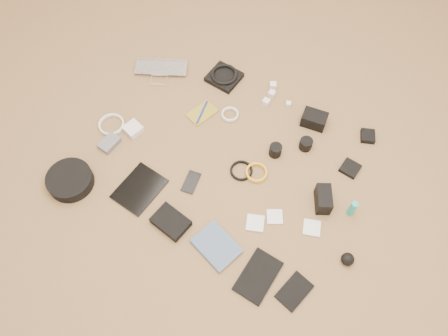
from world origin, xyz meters
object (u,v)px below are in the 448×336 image
at_px(dslr_camera, 314,119).
at_px(headphone_case, 70,180).
at_px(tablet, 140,189).
at_px(laptop, 160,74).
at_px(paperback, 204,257).
at_px(phone, 191,182).

relative_size(dslr_camera, headphone_case, 0.57).
bearing_deg(tablet, laptop, 120.89).
height_order(laptop, paperback, laptop).
xyz_separation_m(laptop, headphone_case, (-0.07, -0.75, 0.02)).
distance_m(laptop, tablet, 0.70).
xyz_separation_m(laptop, tablet, (0.24, -0.65, -0.01)).
bearing_deg(paperback, phone, 58.12).
height_order(dslr_camera, headphone_case, dslr_camera).
xyz_separation_m(laptop, dslr_camera, (0.86, 0.03, 0.02)).
distance_m(dslr_camera, paperback, 0.88).
bearing_deg(phone, headphone_case, -159.59).
height_order(dslr_camera, tablet, dslr_camera).
relative_size(dslr_camera, phone, 1.05).
bearing_deg(tablet, paperback, -11.91).
bearing_deg(laptop, phone, -70.43).
bearing_deg(tablet, phone, 43.34).
height_order(laptop, tablet, laptop).
bearing_deg(phone, tablet, -151.38).
relative_size(phone, headphone_case, 0.54).
xyz_separation_m(tablet, phone, (0.20, 0.13, -0.00)).
xyz_separation_m(tablet, headphone_case, (-0.31, -0.10, 0.02)).
xyz_separation_m(laptop, paperback, (0.65, -0.83, -0.00)).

